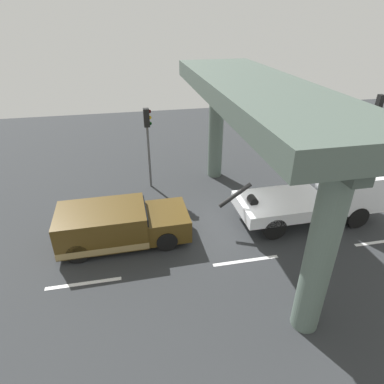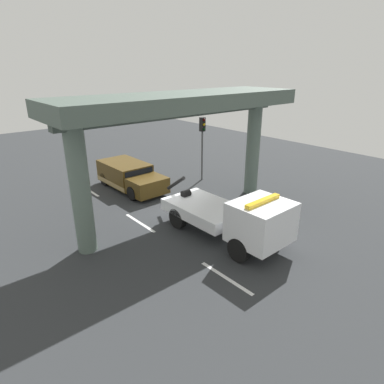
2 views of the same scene
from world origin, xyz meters
The scene contains 9 objects.
ground_plane centered at (0.00, 0.00, -0.05)m, with size 60.00×40.00×0.10m, color #2D3033.
lane_stripe_west centered at (-6.00, -2.23, 0.00)m, with size 2.60×0.16×0.01m, color silver.
lane_stripe_mid centered at (0.00, -2.23, 0.00)m, with size 2.60×0.16×0.01m, color silver.
lane_stripe_east centered at (6.00, -2.23, 0.00)m, with size 2.60×0.16×0.01m, color silver.
tow_truck_white centered at (4.29, 0.01, 1.20)m, with size 7.27×2.48×2.46m.
towed_van_green centered at (-4.75, 0.00, 0.78)m, with size 5.23×2.28×1.58m.
overpass_structure centered at (0.76, 0.00, 5.29)m, with size 3.60×12.60×6.20m.
traffic_light_near centered at (-2.98, 4.63, 3.10)m, with size 0.39×0.32×4.25m.
traffic_light_far centered at (10.02, 4.63, 3.17)m, with size 0.39×0.32×4.34m.
Camera 1 is at (-3.96, -11.29, 8.39)m, focal length 30.56 mm.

